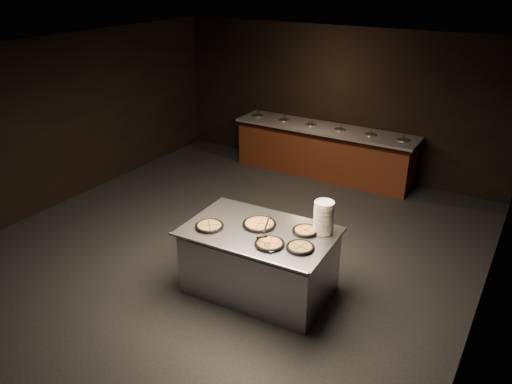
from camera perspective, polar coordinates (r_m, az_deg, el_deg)
room at (r=6.95m, az=-3.97°, el=3.45°), size 7.02×8.02×2.92m
salad_bar at (r=10.23m, az=7.67°, el=4.29°), size 3.70×0.83×1.18m
serving_counter at (r=6.54m, az=0.42°, el=-7.98°), size 1.93×1.29×0.90m
plate_stack at (r=6.20m, az=7.75°, el=-2.91°), size 0.25×0.25×0.42m
pan_veggie_whole at (r=6.38m, az=-5.35°, el=-3.87°), size 0.37×0.37×0.04m
pan_cheese_whole at (r=6.40m, az=0.39°, el=-3.67°), size 0.43×0.43×0.04m
pan_cheese_slices_a at (r=6.27m, az=5.68°, el=-4.41°), size 0.34×0.34×0.04m
pan_cheese_slices_b at (r=5.97m, az=1.56°, el=-5.92°), size 0.37×0.37×0.04m
pan_veggie_slices at (r=5.92m, az=5.09°, el=-6.30°), size 0.34×0.34×0.04m
server_left at (r=6.26m, az=1.35°, el=-3.64°), size 0.15×0.36×0.18m
server_right at (r=5.91m, az=0.93°, el=-5.58°), size 0.33×0.18×0.17m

